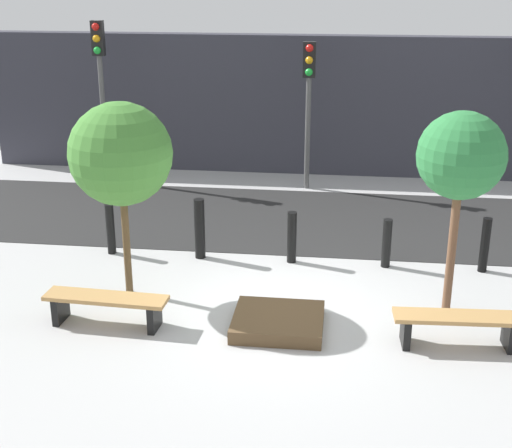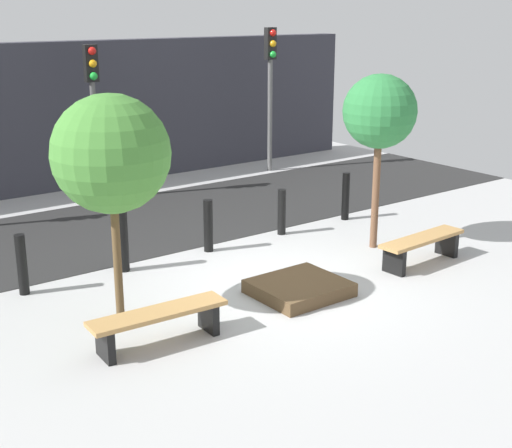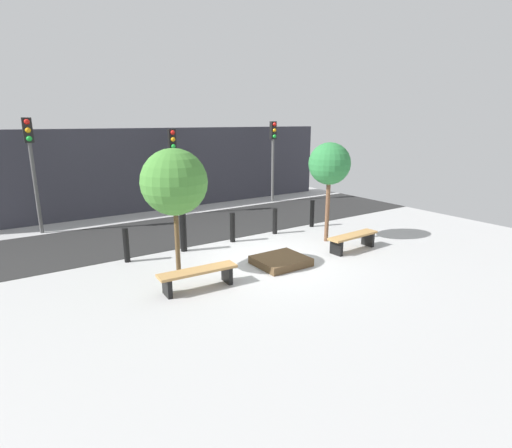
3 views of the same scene
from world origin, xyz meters
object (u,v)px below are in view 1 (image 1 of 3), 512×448
object	(u,v)px
planter_bed	(278,322)
bollard_center	(292,237)
tree_behind_right_bench	(461,157)
bollard_far_left	(111,229)
traffic_light_mid_west	(309,89)
traffic_light_west	(100,73)
bench_right	(458,324)
tree_behind_left_bench	(121,155)
bench_left	(106,304)
bollard_left	(200,229)
bollard_right	(387,243)
bollard_far_right	(485,245)

from	to	relation	value
planter_bed	bollard_center	distance (m)	2.50
tree_behind_right_bench	bollard_far_left	distance (m)	6.27
bollard_center	traffic_light_mid_west	bearing A→B (deg)	90.00
traffic_light_west	traffic_light_mid_west	xyz separation A→B (m)	(4.82, -0.00, -0.26)
bench_right	tree_behind_left_bench	size ratio (longest dim) A/B	0.58
planter_bed	traffic_light_west	distance (m)	8.81
bench_left	bollard_left	xyz separation A→B (m)	(0.84, 2.67, 0.22)
bollard_left	bollard_center	world-z (taller)	bollard_left
bench_right	planter_bed	xyz separation A→B (m)	(-2.48, 0.20, -0.24)
tree_behind_left_bench	bollard_center	distance (m)	3.45
traffic_light_west	bench_left	bearing A→B (deg)	-71.84
tree_behind_left_bench	traffic_light_mid_west	world-z (taller)	traffic_light_mid_west
tree_behind_right_bench	bollard_center	distance (m)	3.52
bench_right	bollard_right	bearing A→B (deg)	104.42
bench_left	tree_behind_right_bench	size ratio (longest dim) A/B	0.60
traffic_light_west	bollard_left	bearing A→B (deg)	-54.52
bollard_center	bollard_right	xyz separation A→B (m)	(1.64, 0.00, -0.03)
tree_behind_left_bench	bollard_left	size ratio (longest dim) A/B	2.80
bench_left	planter_bed	world-z (taller)	bench_left
tree_behind_left_bench	traffic_light_west	world-z (taller)	traffic_light_west
bollard_left	bollard_right	size ratio (longest dim) A/B	1.27
bench_right	traffic_light_mid_west	world-z (taller)	traffic_light_mid_west
bench_left	traffic_light_mid_west	world-z (taller)	traffic_light_mid_west
bollard_right	tree_behind_left_bench	bearing A→B (deg)	-159.15
planter_bed	traffic_light_west	bearing A→B (deg)	124.81
bollard_right	traffic_light_mid_west	bearing A→B (deg)	110.16
traffic_light_west	bollard_far_left	bearing A→B (deg)	-70.93
bollard_right	traffic_light_mid_west	distance (m)	5.12
tree_behind_left_bench	bollard_center	world-z (taller)	tree_behind_left_bench
bench_right	bollard_left	size ratio (longest dim) A/B	1.62
bench_right	traffic_light_mid_west	bearing A→B (deg)	106.10
planter_bed	tree_behind_right_bench	world-z (taller)	tree_behind_right_bench
bench_left	bollard_center	size ratio (longest dim) A/B	1.96
bollard_far_left	bollard_far_right	size ratio (longest dim) A/B	0.96
tree_behind_left_bench	bollard_left	bearing A→B (deg)	61.78
traffic_light_west	traffic_light_mid_west	size ratio (longest dim) A/B	1.12
tree_behind_right_bench	bollard_right	distance (m)	2.65
bench_left	bollard_center	xyz separation A→B (m)	(2.48, 2.67, 0.13)
planter_bed	bollard_far_right	distance (m)	4.12
bollard_left	traffic_light_mid_west	world-z (taller)	traffic_light_mid_west
bollard_far_right	tree_behind_left_bench	bearing A→B (deg)	-164.76
traffic_light_mid_west	traffic_light_west	bearing A→B (deg)	179.99
planter_bed	bollard_far_left	xyz separation A→B (m)	(-3.28, 2.47, 0.36)
bollard_far_right	tree_behind_right_bench	bearing A→B (deg)	-116.92
bench_left	tree_behind_right_bench	world-z (taller)	tree_behind_right_bench
bollard_left	bollard_far_right	distance (m)	4.92
bollard_left	tree_behind_left_bench	bearing A→B (deg)	-118.22
bench_left	bollard_left	world-z (taller)	bollard_left
tree_behind_right_bench	traffic_light_west	bearing A→B (deg)	140.43
tree_behind_right_bench	bollard_far_right	world-z (taller)	tree_behind_right_bench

